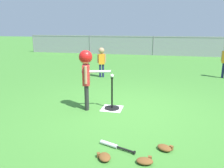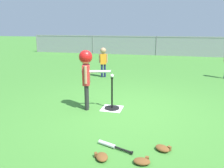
{
  "view_description": "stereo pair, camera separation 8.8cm",
  "coord_description": "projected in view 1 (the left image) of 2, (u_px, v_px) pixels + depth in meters",
  "views": [
    {
      "loc": [
        0.67,
        -4.44,
        1.74
      ],
      "look_at": [
        -0.37,
        0.11,
        0.55
      ],
      "focal_mm": 36.71,
      "sensor_mm": 36.0,
      "label": 1
    },
    {
      "loc": [
        0.76,
        -4.42,
        1.74
      ],
      "look_at": [
        -0.37,
        0.11,
        0.55
      ],
      "focal_mm": 36.71,
      "sensor_mm": 36.0,
      "label": 2
    }
  ],
  "objects": [
    {
      "name": "baseball_on_tee",
      "position": [
        112.0,
        76.0,
        4.78
      ],
      "size": [
        0.07,
        0.07,
        0.07
      ],
      "primitive_type": "sphere",
      "color": "white",
      "rests_on": "batting_tee"
    },
    {
      "name": "home_plate",
      "position": [
        112.0,
        108.0,
        4.96
      ],
      "size": [
        0.44,
        0.44,
        0.01
      ],
      "primitive_type": "cube",
      "color": "white",
      "rests_on": "ground_plane"
    },
    {
      "name": "ground_plane",
      "position": [
        128.0,
        112.0,
        4.77
      ],
      "size": [
        60.0,
        60.0,
        0.0
      ],
      "primitive_type": "plane",
      "color": "#3D7A2D"
    },
    {
      "name": "fielder_deep_center",
      "position": [
        102.0,
        58.0,
        7.83
      ],
      "size": [
        0.29,
        0.2,
        1.02
      ],
      "color": "#191E4C",
      "rests_on": "ground_plane"
    },
    {
      "name": "outfield_fence",
      "position": [
        153.0,
        45.0,
        13.73
      ],
      "size": [
        16.06,
        0.06,
        1.15
      ],
      "color": "slate",
      "rests_on": "ground_plane"
    },
    {
      "name": "glove_near_bats",
      "position": [
        104.0,
        157.0,
        3.07
      ],
      "size": [
        0.24,
        0.27,
        0.07
      ],
      "color": "brown",
      "rests_on": "ground_plane"
    },
    {
      "name": "batting_tee",
      "position": [
        112.0,
        104.0,
        4.93
      ],
      "size": [
        0.32,
        0.32,
        0.69
      ],
      "color": "black",
      "rests_on": "ground_plane"
    },
    {
      "name": "glove_tossed_aside",
      "position": [
        145.0,
        161.0,
        2.98
      ],
      "size": [
        0.23,
        0.18,
        0.07
      ],
      "color": "brown",
      "rests_on": "ground_plane"
    },
    {
      "name": "batter_child",
      "position": [
        86.0,
        68.0,
        4.71
      ],
      "size": [
        0.64,
        0.35,
        1.26
      ],
      "color": "#262626",
      "rests_on": "ground_plane"
    },
    {
      "name": "spare_bat_silver",
      "position": [
        112.0,
        145.0,
        3.38
      ],
      "size": [
        0.56,
        0.25,
        0.06
      ],
      "color": "silver",
      "rests_on": "ground_plane"
    },
    {
      "name": "glove_by_plate",
      "position": [
        165.0,
        148.0,
        3.3
      ],
      "size": [
        0.27,
        0.26,
        0.07
      ],
      "color": "brown",
      "rests_on": "ground_plane"
    }
  ]
}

